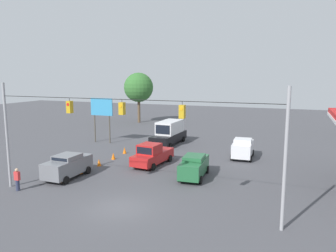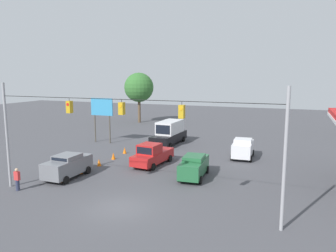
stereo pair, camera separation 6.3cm
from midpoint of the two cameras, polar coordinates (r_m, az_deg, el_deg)
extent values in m
plane|color=#47474C|center=(21.91, -8.51, -13.96)|extent=(140.00, 140.00, 0.00)
cylinder|color=#939399|center=(18.63, 19.67, -5.65)|extent=(0.20, 0.20, 7.92)
cylinder|color=#939399|center=(27.31, -26.30, -1.54)|extent=(0.20, 0.20, 7.92)
cylinder|color=black|center=(20.78, -8.13, 4.61)|extent=(19.66, 0.04, 0.04)
cube|color=gold|center=(19.20, 2.39, 2.52)|extent=(0.32, 0.36, 0.79)
cylinder|color=black|center=(19.15, 2.40, 4.01)|extent=(0.03, 0.03, 0.22)
cylinder|color=orange|center=(19.01, 2.21, 2.99)|extent=(0.20, 0.02, 0.20)
cube|color=gold|center=(20.83, -8.10, 3.03)|extent=(0.32, 0.36, 0.78)
cylinder|color=black|center=(20.78, -8.13, 4.36)|extent=(0.03, 0.03, 0.18)
cylinder|color=orange|center=(20.65, -8.37, 3.47)|extent=(0.20, 0.02, 0.20)
cube|color=gold|center=(23.05, -16.82, 3.19)|extent=(0.32, 0.36, 0.82)
cylinder|color=black|center=(23.00, -16.88, 4.46)|extent=(0.03, 0.03, 0.21)
cylinder|color=red|center=(22.88, -17.13, 3.60)|extent=(0.20, 0.02, 0.20)
cube|color=#236038|center=(27.47, 4.50, -7.08)|extent=(2.04, 4.66, 1.21)
cube|color=#236038|center=(27.27, 4.52, -5.50)|extent=(1.71, 2.11, 0.36)
cube|color=black|center=(28.23, 4.97, -5.00)|extent=(1.37, 0.12, 0.25)
cylinder|color=black|center=(28.88, 6.80, -7.57)|extent=(0.27, 0.65, 0.64)
cylinder|color=black|center=(29.21, 3.47, -7.33)|extent=(0.27, 0.65, 0.64)
cylinder|color=black|center=(26.10, 5.62, -9.35)|extent=(0.27, 0.65, 0.64)
cylinder|color=black|center=(26.47, 1.94, -9.05)|extent=(0.27, 0.65, 0.64)
cube|color=black|center=(40.43, 0.08, -2.02)|extent=(2.52, 6.77, 1.00)
cube|color=silver|center=(40.51, 0.27, -0.18)|extent=(2.25, 4.36, 1.53)
cube|color=black|center=(38.57, -0.98, -0.64)|extent=(1.83, 0.09, 1.07)
cylinder|color=black|center=(39.06, -2.72, -3.17)|extent=(0.24, 0.65, 0.64)
cylinder|color=black|center=(38.13, 0.37, -3.45)|extent=(0.24, 0.65, 0.64)
cylinder|color=black|center=(42.93, -0.18, -2.05)|extent=(0.24, 0.65, 0.64)
cylinder|color=black|center=(42.09, 2.68, -2.28)|extent=(0.24, 0.65, 0.64)
cube|color=silver|center=(34.48, 12.82, -3.87)|extent=(2.02, 4.04, 1.34)
cube|color=silver|center=(34.30, 12.87, -2.49)|extent=(1.78, 1.81, 0.36)
cube|color=black|center=(35.16, 13.02, -2.21)|extent=(1.48, 0.08, 0.25)
cylinder|color=black|center=(35.80, 14.49, -4.56)|extent=(0.25, 0.65, 0.64)
cylinder|color=black|center=(35.97, 11.53, -4.39)|extent=(0.25, 0.65, 0.64)
cylinder|color=black|center=(33.30, 14.14, -5.55)|extent=(0.25, 0.65, 0.64)
cylinder|color=black|center=(33.49, 10.96, -5.36)|extent=(0.25, 0.65, 0.64)
cube|color=red|center=(31.33, -2.72, -5.35)|extent=(2.42, 5.41, 0.90)
cube|color=red|center=(30.58, -3.31, -3.97)|extent=(1.95, 2.05, 0.90)
cube|color=black|center=(29.78, -4.22, -4.33)|extent=(1.55, 0.16, 0.63)
cylinder|color=black|center=(30.51, -5.89, -6.65)|extent=(0.28, 0.66, 0.64)
cylinder|color=black|center=(29.55, -2.68, -7.13)|extent=(0.28, 0.66, 0.64)
cylinder|color=black|center=(33.34, -2.74, -5.27)|extent=(0.28, 0.66, 0.64)
cylinder|color=black|center=(32.47, 0.27, -5.65)|extent=(0.28, 0.66, 0.64)
cube|color=slate|center=(28.66, -17.13, -6.72)|extent=(1.91, 4.53, 1.27)
cube|color=slate|center=(28.45, -17.21, -5.14)|extent=(1.75, 1.99, 0.36)
cube|color=black|center=(27.70, -18.50, -5.58)|extent=(1.51, 0.03, 0.25)
cylinder|color=black|center=(28.35, -20.45, -8.39)|extent=(0.22, 0.64, 0.64)
cylinder|color=black|center=(27.17, -17.43, -8.99)|extent=(0.22, 0.64, 0.64)
cylinder|color=black|center=(30.50, -16.76, -7.00)|extent=(0.22, 0.64, 0.64)
cylinder|color=black|center=(29.40, -13.83, -7.47)|extent=(0.22, 0.64, 0.64)
cone|color=orange|center=(27.77, -17.84, -8.57)|extent=(0.40, 0.40, 0.68)
cone|color=orange|center=(29.59, -15.08, -7.37)|extent=(0.40, 0.40, 0.68)
cone|color=orange|center=(31.59, -11.98, -6.22)|extent=(0.40, 0.40, 0.68)
cone|color=orange|center=(33.76, -9.56, -5.17)|extent=(0.40, 0.40, 0.68)
cone|color=orange|center=(36.04, -7.62, -4.22)|extent=(0.40, 0.40, 0.68)
cylinder|color=#4C473D|center=(41.49, -10.17, -0.61)|extent=(0.16, 0.16, 3.45)
cylinder|color=#4C473D|center=(42.64, -12.64, -0.43)|extent=(0.16, 0.16, 3.45)
cube|color=#338CBF|center=(41.70, -11.54, 3.29)|extent=(3.07, 0.12, 2.17)
cylinder|color=#2D334C|center=(26.97, -24.77, -9.36)|extent=(0.28, 0.28, 0.81)
cube|color=red|center=(26.76, -24.87, -7.89)|extent=(0.40, 0.24, 0.64)
sphere|color=tan|center=(26.64, -24.93, -6.97)|extent=(0.25, 0.25, 0.25)
cylinder|color=brown|center=(58.92, -5.12, 2.97)|extent=(0.49, 0.49, 4.86)
sphere|color=#336B2D|center=(58.65, -5.17, 6.72)|extent=(5.19, 5.19, 5.19)
camera|label=1|loc=(0.03, -90.06, -0.01)|focal=35.00mm
camera|label=2|loc=(0.03, 89.94, 0.01)|focal=35.00mm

